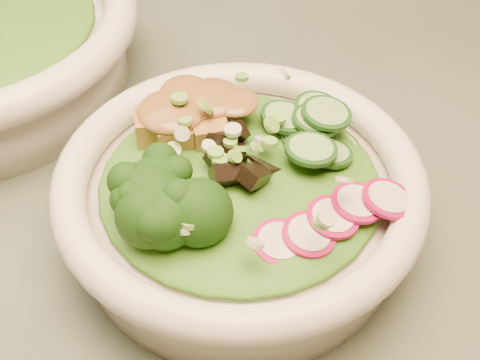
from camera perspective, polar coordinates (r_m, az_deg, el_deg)
name	(u,v)px	position (r m, az deg, el deg)	size (l,w,h in m)	color
dining_table	(454,218)	(0.66, 17.83, -3.07)	(1.20, 0.80, 0.75)	black
salad_bowl	(240,200)	(0.44, 0.00, -1.69)	(0.24, 0.24, 0.07)	silver
lettuce_bed	(240,179)	(0.43, 0.00, 0.09)	(0.18, 0.18, 0.02)	#286214
broccoli_florets	(167,206)	(0.39, -6.23, -2.19)	(0.07, 0.06, 0.04)	black
radish_slices	(305,230)	(0.40, 5.60, -4.24)	(0.10, 0.04, 0.02)	#990B46
cucumber_slices	(310,131)	(0.45, 5.99, 4.16)	(0.06, 0.06, 0.03)	#88C36C
mushroom_heap	(230,156)	(0.42, -0.90, 2.04)	(0.06, 0.06, 0.04)	black
tofu_cubes	(191,121)	(0.45, -4.23, 5.05)	(0.08, 0.05, 0.03)	#A77D37
peanut_sauce	(190,108)	(0.45, -4.31, 6.18)	(0.06, 0.05, 0.01)	brown
scallion_garnish	(240,155)	(0.41, 0.00, 2.14)	(0.17, 0.17, 0.02)	#73B23F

